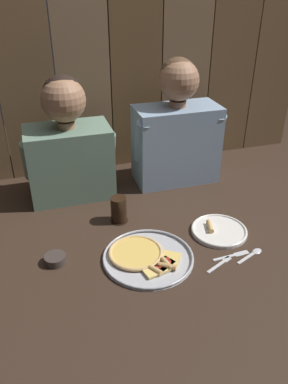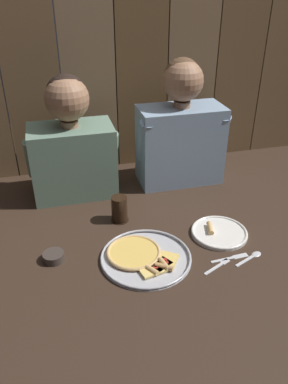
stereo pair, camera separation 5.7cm
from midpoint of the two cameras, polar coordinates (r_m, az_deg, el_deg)
ground_plane at (r=1.57m, az=2.63°, el=-7.39°), size 3.20×3.20×0.00m
pizza_tray at (r=1.48m, az=0.96°, el=-9.62°), size 0.35×0.35×0.03m
dinner_plate at (r=1.64m, az=12.16°, el=-5.93°), size 0.24×0.24×0.03m
drinking_glass at (r=1.67m, az=-2.73°, el=-2.58°), size 0.08×0.08×0.12m
dipping_bowl at (r=1.50m, az=-12.33°, el=-9.40°), size 0.08×0.08×0.03m
table_fork at (r=1.48m, az=12.16°, el=-10.76°), size 0.12×0.07×0.01m
table_knife at (r=1.53m, az=13.82°, el=-9.60°), size 0.16×0.03×0.01m
table_spoon at (r=1.56m, az=17.00°, el=-9.14°), size 0.14×0.07×0.01m
diner_left at (r=1.82m, az=-9.92°, el=7.20°), size 0.43×0.24×0.58m
diner_right at (r=1.92m, az=6.39°, el=9.36°), size 0.45×0.22×0.62m
wooden_backdrop_wall at (r=2.00m, az=-3.61°, el=22.14°), size 2.19×0.03×1.36m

